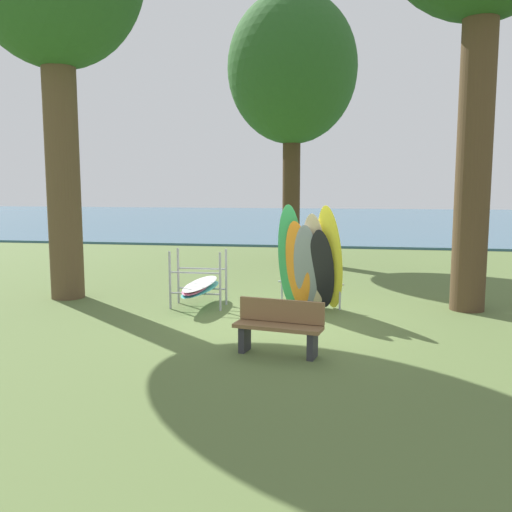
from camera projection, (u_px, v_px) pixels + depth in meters
ground_plane at (281, 321)px, 10.94m from camera, size 80.00×80.00×0.00m
lake_water at (329, 220)px, 41.03m from camera, size 80.00×36.00×0.10m
tree_mid_behind at (292, 71)px, 18.72m from camera, size 4.35×4.35×9.02m
leaning_board_pile at (310, 263)px, 11.67m from camera, size 1.47×0.95×2.27m
board_storage_rack at (199, 286)px, 12.15m from camera, size 1.15×2.13×1.25m
park_bench at (279, 326)px, 8.79m from camera, size 1.45×0.68×0.85m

